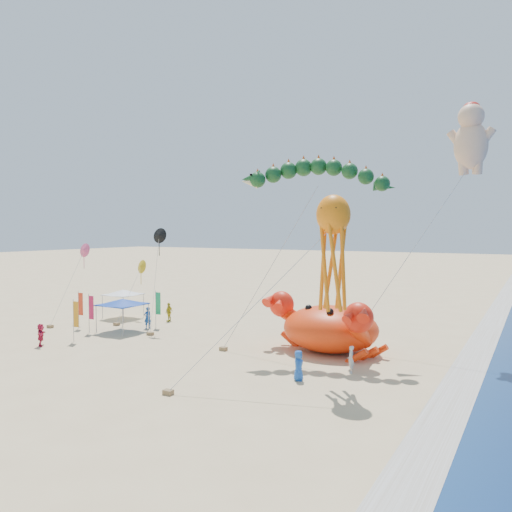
{
  "coord_description": "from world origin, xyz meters",
  "views": [
    {
      "loc": [
        15.54,
        -28.73,
        8.35
      ],
      "look_at": [
        -2.0,
        2.0,
        6.5
      ],
      "focal_mm": 35.0,
      "sensor_mm": 36.0,
      "label": 1
    }
  ],
  "objects_px": {
    "crab_inflatable": "(330,327)",
    "canopy_blue": "(122,302)",
    "octopus_kite": "(332,244)",
    "canopy_white": "(123,292)",
    "dragon_kite": "(316,179)",
    "cherub_kite": "(471,137)"
  },
  "relations": [
    {
      "from": "dragon_kite",
      "to": "canopy_white",
      "type": "relative_size",
      "value": 4.01
    },
    {
      "from": "crab_inflatable",
      "to": "octopus_kite",
      "type": "distance_m",
      "value": 9.18
    },
    {
      "from": "dragon_kite",
      "to": "octopus_kite",
      "type": "xyz_separation_m",
      "value": [
        3.52,
        -6.02,
        -4.15
      ]
    },
    {
      "from": "crab_inflatable",
      "to": "octopus_kite",
      "type": "relative_size",
      "value": 0.88
    },
    {
      "from": "octopus_kite",
      "to": "canopy_white",
      "type": "relative_size",
      "value": 3.19
    },
    {
      "from": "crab_inflatable",
      "to": "dragon_kite",
      "type": "distance_m",
      "value": 10.07
    },
    {
      "from": "octopus_kite",
      "to": "canopy_blue",
      "type": "xyz_separation_m",
      "value": [
        -20.03,
        4.65,
        -5.17
      ]
    },
    {
      "from": "cherub_kite",
      "to": "canopy_blue",
      "type": "xyz_separation_m",
      "value": [
        -25.47,
        -6.57,
        -12.16
      ]
    },
    {
      "from": "octopus_kite",
      "to": "cherub_kite",
      "type": "bearing_deg",
      "value": 64.14
    },
    {
      "from": "crab_inflatable",
      "to": "canopy_blue",
      "type": "bearing_deg",
      "value": -173.8
    },
    {
      "from": "cherub_kite",
      "to": "dragon_kite",
      "type": "bearing_deg",
      "value": -149.86
    },
    {
      "from": "cherub_kite",
      "to": "canopy_white",
      "type": "distance_m",
      "value": 32.41
    },
    {
      "from": "crab_inflatable",
      "to": "octopus_kite",
      "type": "bearing_deg",
      "value": -67.78
    },
    {
      "from": "crab_inflatable",
      "to": "canopy_blue",
      "type": "relative_size",
      "value": 2.57
    },
    {
      "from": "canopy_white",
      "to": "dragon_kite",
      "type": "bearing_deg",
      "value": -8.84
    },
    {
      "from": "crab_inflatable",
      "to": "canopy_white",
      "type": "height_order",
      "value": "crab_inflatable"
    },
    {
      "from": "crab_inflatable",
      "to": "canopy_blue",
      "type": "xyz_separation_m",
      "value": [
        -17.36,
        -1.89,
        0.71
      ]
    },
    {
      "from": "octopus_kite",
      "to": "canopy_white",
      "type": "bearing_deg",
      "value": 159.27
    },
    {
      "from": "octopus_kite",
      "to": "canopy_blue",
      "type": "relative_size",
      "value": 2.93
    },
    {
      "from": "crab_inflatable",
      "to": "canopy_blue",
      "type": "height_order",
      "value": "crab_inflatable"
    },
    {
      "from": "dragon_kite",
      "to": "canopy_white",
      "type": "xyz_separation_m",
      "value": [
        -21.03,
        3.27,
        -9.32
      ]
    },
    {
      "from": "dragon_kite",
      "to": "octopus_kite",
      "type": "height_order",
      "value": "dragon_kite"
    }
  ]
}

